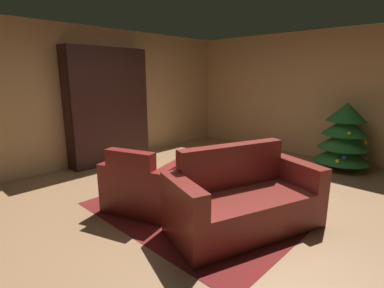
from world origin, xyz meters
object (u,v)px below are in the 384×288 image
object	(u,v)px
book_stack_on_table	(211,176)
coffee_table	(207,183)
bookshelf_unit	(113,108)
armchair_red	(142,188)
bottle_on_table	(194,171)
decorated_tree	(344,136)
couch_red	(243,201)

from	to	relation	value
book_stack_on_table	coffee_table	bearing A→B (deg)	-105.84
bookshelf_unit	armchair_red	world-z (taller)	bookshelf_unit
bookshelf_unit	book_stack_on_table	bearing A→B (deg)	-7.89
coffee_table	bottle_on_table	bearing A→B (deg)	-157.59
decorated_tree	armchair_red	bearing A→B (deg)	-109.88
armchair_red	coffee_table	world-z (taller)	armchair_red
armchair_red	coffee_table	size ratio (longest dim) A/B	1.62
book_stack_on_table	decorated_tree	world-z (taller)	decorated_tree
bookshelf_unit	coffee_table	bearing A→B (deg)	-9.12
bookshelf_unit	bottle_on_table	distance (m)	2.78
bookshelf_unit	bottle_on_table	world-z (taller)	bookshelf_unit
bookshelf_unit	armchair_red	distance (m)	2.54
armchair_red	book_stack_on_table	xyz separation A→B (m)	(0.65, 0.61, 0.17)
book_stack_on_table	bottle_on_table	distance (m)	0.23
coffee_table	bottle_on_table	xyz separation A→B (m)	(-0.17, -0.07, 0.14)
armchair_red	book_stack_on_table	size ratio (longest dim) A/B	5.29
coffee_table	bottle_on_table	world-z (taller)	bottle_on_table
couch_red	book_stack_on_table	xyz separation A→B (m)	(-0.55, 0.09, 0.15)
couch_red	book_stack_on_table	world-z (taller)	couch_red
bottle_on_table	coffee_table	bearing A→B (deg)	22.41
couch_red	decorated_tree	size ratio (longest dim) A/B	1.54
bottle_on_table	couch_red	bearing A→B (deg)	3.11
armchair_red	bottle_on_table	bearing A→B (deg)	45.70
bookshelf_unit	coffee_table	size ratio (longest dim) A/B	3.30
armchair_red	book_stack_on_table	world-z (taller)	armchair_red
book_stack_on_table	bookshelf_unit	bearing A→B (deg)	172.11
bookshelf_unit	armchair_red	size ratio (longest dim) A/B	2.04
bottle_on_table	armchair_red	bearing A→B (deg)	-134.30
book_stack_on_table	armchair_red	bearing A→B (deg)	-137.05
armchair_red	decorated_tree	size ratio (longest dim) A/B	0.88
bookshelf_unit	decorated_tree	size ratio (longest dim) A/B	1.80
couch_red	book_stack_on_table	distance (m)	0.58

